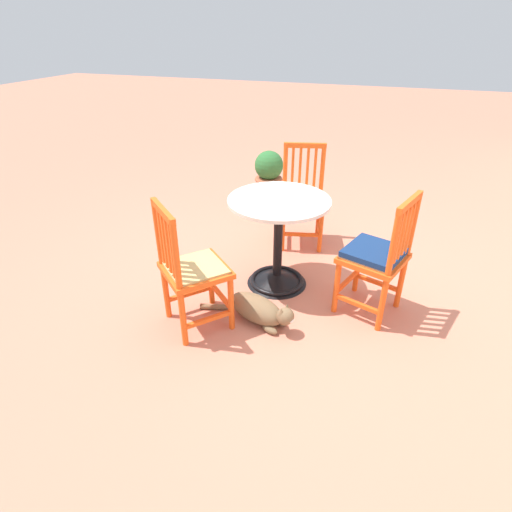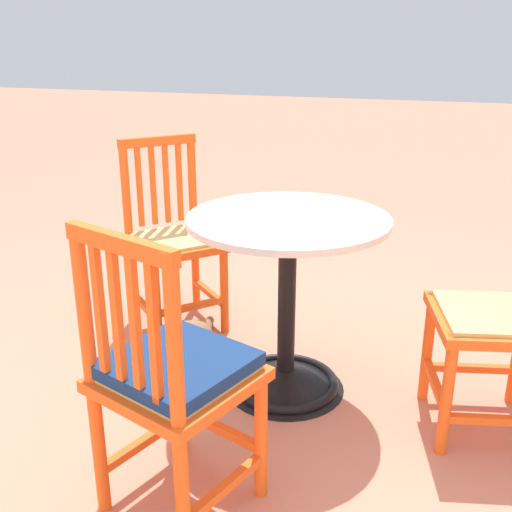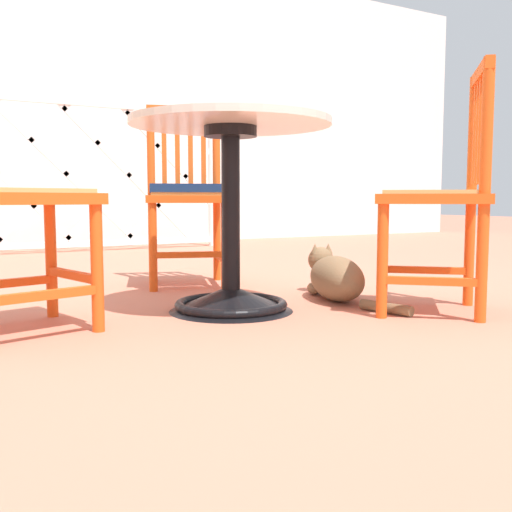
# 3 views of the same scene
# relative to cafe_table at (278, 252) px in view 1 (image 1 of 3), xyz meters

# --- Properties ---
(ground_plane) EXTENTS (24.00, 24.00, 0.00)m
(ground_plane) POSITION_rel_cafe_table_xyz_m (0.00, 0.05, -0.28)
(ground_plane) COLOR #C6755B
(cafe_table) EXTENTS (0.76, 0.76, 0.73)m
(cafe_table) POSITION_rel_cafe_table_xyz_m (0.00, 0.00, 0.00)
(cafe_table) COLOR black
(cafe_table) RESTS_ON ground_plane
(orange_chair_near_fence) EXTENTS (0.51, 0.51, 0.91)m
(orange_chair_near_fence) POSITION_rel_cafe_table_xyz_m (0.13, 0.74, 0.16)
(orange_chair_near_fence) COLOR #EA5619
(orange_chair_near_fence) RESTS_ON ground_plane
(orange_chair_tucked_in) EXTENTS (0.49, 0.49, 0.91)m
(orange_chair_tucked_in) POSITION_rel_cafe_table_xyz_m (-0.77, 0.01, 0.15)
(orange_chair_tucked_in) COLOR #EA5619
(orange_chair_tucked_in) RESTS_ON ground_plane
(orange_chair_facing_out) EXTENTS (0.56, 0.56, 0.91)m
(orange_chair_facing_out) POSITION_rel_cafe_table_xyz_m (0.68, -0.39, 0.15)
(orange_chair_facing_out) COLOR #EA5619
(orange_chair_facing_out) RESTS_ON ground_plane
(tabby_cat) EXTENTS (0.34, 0.74, 0.23)m
(tabby_cat) POSITION_rel_cafe_table_xyz_m (0.52, 0.03, -0.19)
(tabby_cat) COLOR brown
(tabby_cat) RESTS_ON ground_plane
(terracotta_planter) EXTENTS (0.32, 0.32, 0.62)m
(terracotta_planter) POSITION_rel_cafe_table_xyz_m (-1.56, -0.56, 0.04)
(terracotta_planter) COLOR #B25B3D
(terracotta_planter) RESTS_ON ground_plane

